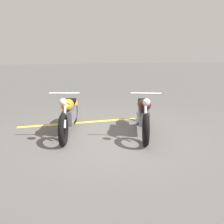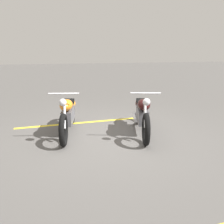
# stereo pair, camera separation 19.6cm
# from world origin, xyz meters

# --- Properties ---
(ground_plane) EXTENTS (60.00, 60.00, 0.00)m
(ground_plane) POSITION_xyz_m (0.00, 0.00, 0.00)
(ground_plane) COLOR #514F4C
(motorcycle_bright_foreground) EXTENTS (2.21, 0.71, 1.04)m
(motorcycle_bright_foreground) POSITION_xyz_m (-0.47, -0.82, 0.46)
(motorcycle_bright_foreground) COLOR black
(motorcycle_bright_foreground) RESTS_ON ground
(motorcycle_dark_foreground) EXTENTS (2.17, 0.81, 1.04)m
(motorcycle_dark_foreground) POSITION_xyz_m (-0.08, 0.84, 0.46)
(motorcycle_dark_foreground) COLOR black
(motorcycle_dark_foreground) RESTS_ON ground
(parking_stripe_near) EXTENTS (0.27, 3.20, 0.01)m
(parking_stripe_near) POSITION_xyz_m (-1.17, -0.51, 0.00)
(parking_stripe_near) COLOR yellow
(parking_stripe_near) RESTS_ON ground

